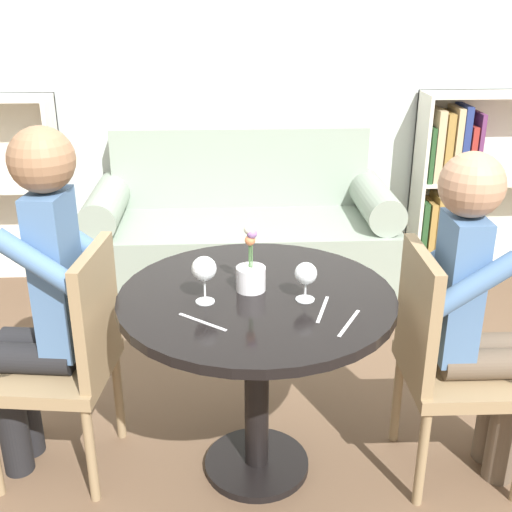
% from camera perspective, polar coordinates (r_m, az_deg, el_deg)
% --- Properties ---
extents(ground_plane, '(16.00, 16.00, 0.00)m').
position_cam_1_polar(ground_plane, '(2.62, 0.06, -18.19)').
color(ground_plane, brown).
extents(back_wall, '(5.20, 0.05, 2.70)m').
position_cam_1_polar(back_wall, '(4.18, -1.58, 17.59)').
color(back_wall, silver).
rests_on(back_wall, ground_plane).
extents(round_table, '(0.96, 0.96, 0.74)m').
position_cam_1_polar(round_table, '(2.27, 0.07, -6.65)').
color(round_table, black).
rests_on(round_table, ground_plane).
extents(couch, '(1.84, 0.80, 0.92)m').
position_cam_1_polar(couch, '(3.99, -1.26, 2.02)').
color(couch, gray).
rests_on(couch, ground_plane).
extents(bookshelf_right, '(0.95, 0.28, 1.13)m').
position_cam_1_polar(bookshelf_right, '(4.46, 18.15, 6.47)').
color(bookshelf_right, silver).
rests_on(bookshelf_right, ground_plane).
extents(chair_left, '(0.47, 0.47, 0.90)m').
position_cam_1_polar(chair_left, '(2.43, -16.24, -8.36)').
color(chair_left, '#937A56').
rests_on(chair_left, ground_plane).
extents(chair_right, '(0.43, 0.43, 0.90)m').
position_cam_1_polar(chair_right, '(2.41, 16.48, -8.64)').
color(chair_right, '#937A56').
rests_on(chair_right, ground_plane).
extents(person_left, '(0.44, 0.37, 1.32)m').
position_cam_1_polar(person_left, '(2.37, -18.64, -3.55)').
color(person_left, black).
rests_on(person_left, ground_plane).
extents(person_right, '(0.42, 0.34, 1.24)m').
position_cam_1_polar(person_right, '(2.36, 18.96, -4.77)').
color(person_right, brown).
rests_on(person_right, ground_plane).
extents(wine_glass_left, '(0.08, 0.08, 0.16)m').
position_cam_1_polar(wine_glass_left, '(2.11, -4.63, -1.26)').
color(wine_glass_left, white).
rests_on(wine_glass_left, round_table).
extents(wine_glass_right, '(0.08, 0.08, 0.14)m').
position_cam_1_polar(wine_glass_right, '(2.13, 4.45, -1.69)').
color(wine_glass_right, white).
rests_on(wine_glass_right, round_table).
extents(flower_vase, '(0.10, 0.10, 0.24)m').
position_cam_1_polar(flower_vase, '(2.21, -0.47, -1.49)').
color(flower_vase, silver).
rests_on(flower_vase, round_table).
extents(knife_left_setting, '(0.10, 0.17, 0.00)m').
position_cam_1_polar(knife_left_setting, '(2.04, 8.27, -5.92)').
color(knife_left_setting, silver).
rests_on(knife_left_setting, round_table).
extents(fork_left_setting, '(0.16, 0.13, 0.00)m').
position_cam_1_polar(fork_left_setting, '(2.03, -4.79, -5.86)').
color(fork_left_setting, silver).
rests_on(fork_left_setting, round_table).
extents(knife_right_setting, '(0.07, 0.18, 0.00)m').
position_cam_1_polar(knife_right_setting, '(2.11, 5.95, -4.74)').
color(knife_right_setting, silver).
rests_on(knife_right_setting, round_table).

